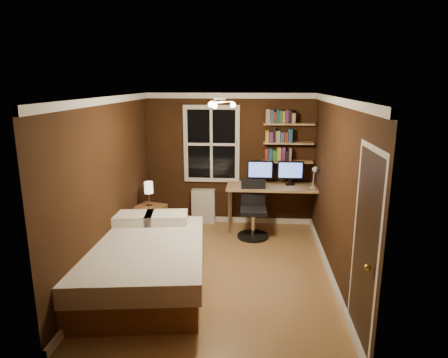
# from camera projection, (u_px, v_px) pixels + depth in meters

# --- Properties ---
(floor) EXTENTS (4.20, 4.20, 0.00)m
(floor) POSITION_uv_depth(u_px,v_px,m) (221.00, 269.00, 5.89)
(floor) COLOR olive
(floor) RESTS_ON ground
(wall_back) EXTENTS (3.20, 0.04, 2.50)m
(wall_back) POSITION_uv_depth(u_px,v_px,m) (230.00, 160.00, 7.63)
(wall_back) COLOR black
(wall_back) RESTS_ON ground
(wall_left) EXTENTS (0.04, 4.20, 2.50)m
(wall_left) POSITION_uv_depth(u_px,v_px,m) (109.00, 185.00, 5.71)
(wall_left) COLOR black
(wall_left) RESTS_ON ground
(wall_right) EXTENTS (0.04, 4.20, 2.50)m
(wall_right) POSITION_uv_depth(u_px,v_px,m) (336.00, 190.00, 5.47)
(wall_right) COLOR black
(wall_right) RESTS_ON ground
(ceiling) EXTENTS (3.20, 4.20, 0.02)m
(ceiling) POSITION_uv_depth(u_px,v_px,m) (220.00, 97.00, 5.30)
(ceiling) COLOR white
(ceiling) RESTS_ON wall_back
(window) EXTENTS (1.06, 0.06, 1.46)m
(window) POSITION_uv_depth(u_px,v_px,m) (212.00, 144.00, 7.55)
(window) COLOR silver
(window) RESTS_ON wall_back
(door) EXTENTS (0.03, 0.82, 2.05)m
(door) POSITION_uv_depth(u_px,v_px,m) (364.00, 252.00, 4.02)
(door) COLOR black
(door) RESTS_ON ground
(door_knob) EXTENTS (0.06, 0.06, 0.06)m
(door_knob) POSITION_uv_depth(u_px,v_px,m) (368.00, 267.00, 3.74)
(door_knob) COLOR gold
(door_knob) RESTS_ON door
(ceiling_fixture) EXTENTS (0.44, 0.44, 0.18)m
(ceiling_fixture) POSITION_uv_depth(u_px,v_px,m) (220.00, 105.00, 5.22)
(ceiling_fixture) COLOR beige
(ceiling_fixture) RESTS_ON ceiling
(bookshelf_lower) EXTENTS (0.92, 0.22, 0.03)m
(bookshelf_lower) POSITION_uv_depth(u_px,v_px,m) (287.00, 162.00, 7.43)
(bookshelf_lower) COLOR #9C774C
(bookshelf_lower) RESTS_ON wall_back
(books_row_lower) EXTENTS (0.42, 0.16, 0.23)m
(books_row_lower) POSITION_uv_depth(u_px,v_px,m) (288.00, 155.00, 7.40)
(books_row_lower) COLOR maroon
(books_row_lower) RESTS_ON bookshelf_lower
(bookshelf_middle) EXTENTS (0.92, 0.22, 0.03)m
(bookshelf_middle) POSITION_uv_depth(u_px,v_px,m) (288.00, 143.00, 7.34)
(bookshelf_middle) COLOR #9C774C
(bookshelf_middle) RESTS_ON wall_back
(books_row_middle) EXTENTS (0.42, 0.16, 0.23)m
(books_row_middle) POSITION_uv_depth(u_px,v_px,m) (288.00, 136.00, 7.31)
(books_row_middle) COLOR navy
(books_row_middle) RESTS_ON bookshelf_middle
(bookshelf_upper) EXTENTS (0.92, 0.22, 0.03)m
(bookshelf_upper) POSITION_uv_depth(u_px,v_px,m) (289.00, 124.00, 7.26)
(bookshelf_upper) COLOR #9C774C
(bookshelf_upper) RESTS_ON wall_back
(books_row_upper) EXTENTS (0.54, 0.16, 0.23)m
(books_row_upper) POSITION_uv_depth(u_px,v_px,m) (289.00, 117.00, 7.23)
(books_row_upper) COLOR #2A622F
(books_row_upper) RESTS_ON bookshelf_upper
(bed) EXTENTS (1.88, 2.42, 0.76)m
(bed) POSITION_uv_depth(u_px,v_px,m) (142.00, 263.00, 5.35)
(bed) COLOR brown
(bed) RESTS_ON ground
(nightstand) EXTENTS (0.58, 0.58, 0.58)m
(nightstand) POSITION_uv_depth(u_px,v_px,m) (150.00, 222.00, 7.05)
(nightstand) COLOR brown
(nightstand) RESTS_ON ground
(bedside_lamp) EXTENTS (0.15, 0.15, 0.44)m
(bedside_lamp) POSITION_uv_depth(u_px,v_px,m) (149.00, 194.00, 6.93)
(bedside_lamp) COLOR #F5E4CF
(bedside_lamp) RESTS_ON nightstand
(radiator) EXTENTS (0.45, 0.16, 0.67)m
(radiator) POSITION_uv_depth(u_px,v_px,m) (203.00, 206.00, 7.77)
(radiator) COLOR silver
(radiator) RESTS_ON ground
(desk) EXTENTS (1.77, 0.66, 0.84)m
(desk) POSITION_uv_depth(u_px,v_px,m) (275.00, 189.00, 7.33)
(desk) COLOR #9C774C
(desk) RESTS_ON ground
(monitor_left) EXTENTS (0.47, 0.12, 0.44)m
(monitor_left) POSITION_uv_depth(u_px,v_px,m) (260.00, 173.00, 7.37)
(monitor_left) COLOR black
(monitor_left) RESTS_ON desk
(monitor_right) EXTENTS (0.47, 0.12, 0.44)m
(monitor_right) POSITION_uv_depth(u_px,v_px,m) (290.00, 173.00, 7.33)
(monitor_right) COLOR black
(monitor_right) RESTS_ON desk
(desk_lamp) EXTENTS (0.14, 0.32, 0.44)m
(desk_lamp) POSITION_uv_depth(u_px,v_px,m) (314.00, 177.00, 7.05)
(desk_lamp) COLOR silver
(desk_lamp) RESTS_ON desk
(office_chair) EXTENTS (0.55, 0.55, 1.01)m
(office_chair) POSITION_uv_depth(u_px,v_px,m) (253.00, 216.00, 7.07)
(office_chair) COLOR black
(office_chair) RESTS_ON ground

